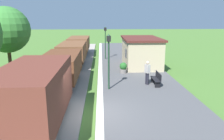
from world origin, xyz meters
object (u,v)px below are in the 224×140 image
(bench_near_hut, at_px, (157,79))
(lamp_post_near, at_px, (109,51))
(freight_train, at_px, (67,60))
(person_waiting, at_px, (147,72))
(lamp_post_far, at_px, (105,37))
(potted_planter, at_px, (123,68))
(tree_trackside_far, at_px, (7,30))
(station_hut, at_px, (141,52))

(bench_near_hut, distance_m, lamp_post_near, 4.07)
(freight_train, bearing_deg, bench_near_hut, -27.42)
(lamp_post_near, bearing_deg, person_waiting, 17.47)
(lamp_post_near, height_order, lamp_post_far, same)
(person_waiting, height_order, lamp_post_near, lamp_post_near)
(potted_planter, bearing_deg, person_waiting, -68.02)
(freight_train, xyz_separation_m, bench_near_hut, (6.81, -3.53, -0.76))
(freight_train, relative_size, tree_trackside_far, 4.47)
(freight_train, height_order, potted_planter, freight_train)
(person_waiting, distance_m, lamp_post_near, 3.32)
(potted_planter, distance_m, lamp_post_near, 4.94)
(person_waiting, height_order, potted_planter, person_waiting)
(freight_train, bearing_deg, tree_trackside_far, -178.37)
(bench_near_hut, xyz_separation_m, person_waiting, (-0.65, 0.16, 0.46))
(potted_planter, xyz_separation_m, lamp_post_near, (-1.40, -4.26, 2.08))
(bench_near_hut, height_order, tree_trackside_far, tree_trackside_far)
(bench_near_hut, bearing_deg, potted_planter, 119.65)
(bench_near_hut, relative_size, person_waiting, 0.88)
(person_waiting, distance_m, lamp_post_far, 10.52)
(person_waiting, height_order, tree_trackside_far, tree_trackside_far)
(lamp_post_near, height_order, tree_trackside_far, tree_trackside_far)
(station_hut, xyz_separation_m, person_waiting, (-0.64, -6.18, -0.47))
(potted_planter, bearing_deg, lamp_post_near, -108.22)
(station_hut, bearing_deg, lamp_post_far, 131.60)
(station_hut, height_order, potted_planter, station_hut)
(freight_train, xyz_separation_m, lamp_post_near, (3.39, -4.24, 1.32))
(bench_near_hut, distance_m, lamp_post_far, 10.94)
(station_hut, distance_m, bench_near_hut, 6.41)
(lamp_post_near, bearing_deg, freight_train, 128.62)
(potted_planter, xyz_separation_m, tree_trackside_far, (-9.43, -0.15, 3.24))
(bench_near_hut, relative_size, tree_trackside_far, 0.26)
(station_hut, bearing_deg, potted_planter, -125.75)
(tree_trackside_far, bearing_deg, lamp_post_near, -27.10)
(station_hut, distance_m, tree_trackside_far, 12.04)
(bench_near_hut, bearing_deg, freight_train, 152.58)
(person_waiting, relative_size, lamp_post_far, 0.46)
(lamp_post_near, bearing_deg, bench_near_hut, 11.69)
(person_waiting, xyz_separation_m, potted_planter, (-1.37, 3.39, -0.46))
(freight_train, relative_size, potted_planter, 28.38)
(station_hut, relative_size, lamp_post_near, 1.57)
(freight_train, height_order, tree_trackside_far, tree_trackside_far)
(freight_train, height_order, lamp_post_far, lamp_post_far)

